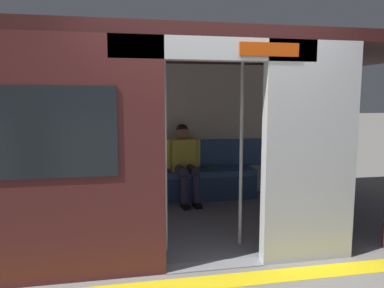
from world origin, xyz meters
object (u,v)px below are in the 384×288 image
object	(u,v)px
bench_seat	(178,178)
person_seated	(184,158)
handbag	(151,166)
grab_pole_door	(165,152)
train_car	(186,106)
book	(210,168)
grab_pole_far	(241,149)

from	to	relation	value
bench_seat	person_seated	size ratio (longest dim) A/B	2.08
handbag	grab_pole_door	bearing A→B (deg)	90.02
bench_seat	grab_pole_door	xyz separation A→B (m)	(0.41, 1.84, 0.70)
bench_seat	person_seated	distance (m)	0.34
train_car	grab_pole_door	bearing A→B (deg)	65.86
book	grab_pole_far	distance (m)	1.98
train_car	book	distance (m)	1.63
book	grab_pole_door	world-z (taller)	grab_pole_door
bench_seat	grab_pole_door	bearing A→B (deg)	77.45
book	grab_pole_door	bearing A→B (deg)	83.62
grab_pole_door	grab_pole_far	size ratio (longest dim) A/B	1.00
bench_seat	book	xyz separation A→B (m)	(-0.53, -0.08, 0.12)
bench_seat	grab_pole_door	distance (m)	2.01
train_car	bench_seat	xyz separation A→B (m)	(-0.06, -1.06, -1.14)
book	bench_seat	bearing A→B (deg)	27.97
book	grab_pole_door	distance (m)	2.21
train_car	bench_seat	distance (m)	1.55
bench_seat	grab_pole_far	distance (m)	1.99
grab_pole_door	book	bearing A→B (deg)	-116.19
train_car	grab_pole_far	size ratio (longest dim) A/B	3.03
book	grab_pole_far	size ratio (longest dim) A/B	0.10
person_seated	book	distance (m)	0.50
train_car	handbag	xyz separation A→B (m)	(0.35, -1.12, -0.94)
bench_seat	book	size ratio (longest dim) A/B	11.32
bench_seat	handbag	xyz separation A→B (m)	(0.41, -0.06, 0.19)
train_car	grab_pole_door	distance (m)	0.96
train_car	grab_pole_far	bearing A→B (deg)	121.55
train_car	book	size ratio (longest dim) A/B	29.09
grab_pole_door	bench_seat	bearing A→B (deg)	-102.55
train_car	bench_seat	bearing A→B (deg)	-93.17
bench_seat	person_seated	world-z (taller)	person_seated
person_seated	handbag	world-z (taller)	person_seated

